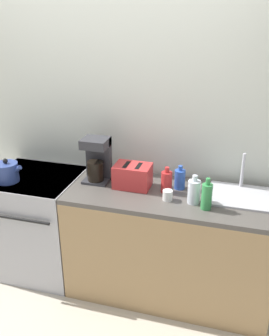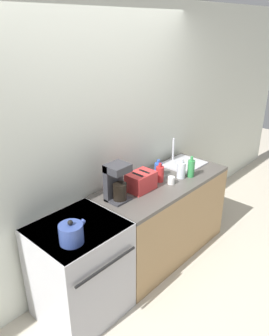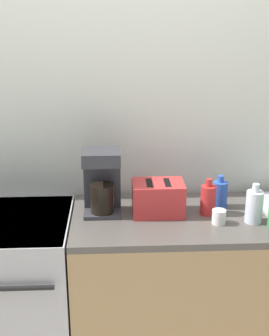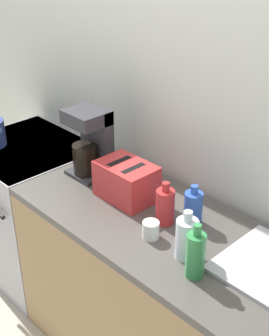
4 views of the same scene
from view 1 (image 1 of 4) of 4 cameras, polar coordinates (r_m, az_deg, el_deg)
ground_plane at (r=3.17m, az=-6.64°, el=-19.67°), size 12.00×12.00×0.00m
wall_back at (r=3.10m, az=-2.84°, el=7.29°), size 8.00×0.05×2.60m
stove at (r=3.35m, az=-14.31°, el=-7.96°), size 0.71×0.68×0.89m
counter_block at (r=3.01m, az=5.29°, el=-11.45°), size 1.54×0.65×0.89m
kettle at (r=3.10m, az=-18.85°, el=-0.59°), size 0.23×0.18×0.19m
toaster at (r=2.84m, az=-0.29°, el=-1.20°), size 0.27×0.19×0.18m
coffee_maker at (r=2.92m, az=-5.73°, el=1.38°), size 0.20×0.18×0.35m
sink_tray at (r=2.83m, az=15.80°, el=-3.91°), size 0.44×0.39×0.28m
bottle_clear at (r=2.64m, az=9.05°, el=-3.55°), size 0.09×0.09×0.21m
bottle_blue at (r=2.84m, az=6.92°, el=-1.67°), size 0.08×0.08×0.19m
bottle_green at (r=2.58m, az=10.94°, el=-4.23°), size 0.07×0.07×0.23m
bottle_red at (r=2.77m, az=4.91°, el=-2.10°), size 0.08×0.08×0.20m
cup_white at (r=2.68m, az=5.07°, el=-4.16°), size 0.07×0.07×0.08m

